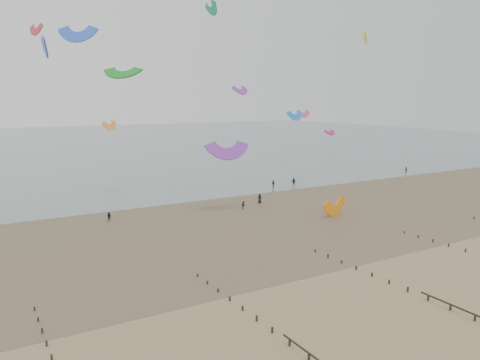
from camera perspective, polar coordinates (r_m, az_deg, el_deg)
name	(u,v)px	position (r m, az deg, el deg)	size (l,w,h in m)	color
ground	(356,287)	(55.51, 13.97, -12.60)	(500.00, 500.00, 0.00)	brown
sea_and_shore	(194,223)	(80.48, -5.63, -5.27)	(500.00, 665.00, 0.03)	#475654
kitesurfers	(259,191)	(103.84, 2.38, -1.31)	(141.21, 18.33, 1.87)	black
grounded_kite	(335,215)	(87.21, 11.49, -4.25)	(6.25, 3.27, 4.76)	orange
kites_airborne	(60,97)	(125.60, -21.09, 9.46)	(242.20, 101.65, 41.09)	yellow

